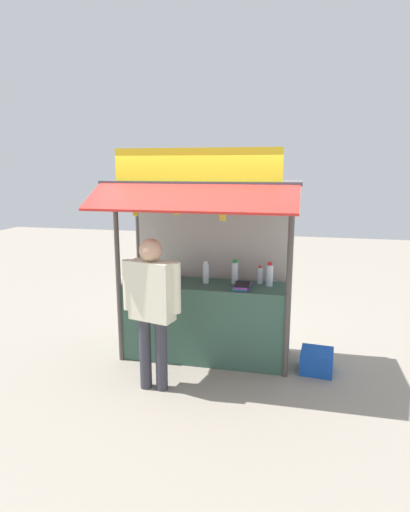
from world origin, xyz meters
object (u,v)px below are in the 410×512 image
object	(u,v)px
plastic_crate	(317,361)
banana_bunch_inner_right	(135,210)
magazine_stack_back_left	(163,280)
banana_bunch_leftmost	(177,208)
banana_bunch_rightmost	(223,214)
water_bottle_front_left	(260,275)
magazine_stack_center	(242,286)
water_bottle_right	(235,272)
water_bottle_rear_center	(270,275)
vendor_person	(152,301)
water_bottle_far_left	(206,273)
magazine_stack_back_right	(132,281)

from	to	relation	value
plastic_crate	banana_bunch_inner_right	bearing A→B (deg)	-171.75
magazine_stack_back_left	banana_bunch_leftmost	xyz separation A→B (m)	(0.30, -0.36, 0.93)
banana_bunch_rightmost	banana_bunch_inner_right	bearing A→B (deg)	179.86
water_bottle_front_left	magazine_stack_center	bearing A→B (deg)	-124.70
water_bottle_right	magazine_stack_back_left	size ratio (longest dim) A/B	1.19
water_bottle_front_left	magazine_stack_back_left	xyz separation A→B (m)	(-1.19, -0.20, -0.08)
water_bottle_rear_center	vendor_person	world-z (taller)	vendor_person
water_bottle_far_left	magazine_stack_back_right	distance (m)	0.92
water_bottle_right	water_bottle_rear_center	bearing A→B (deg)	-4.08
plastic_crate	banana_bunch_leftmost	bearing A→B (deg)	-169.17
plastic_crate	magazine_stack_center	bearing A→B (deg)	-178.88
water_bottle_far_left	water_bottle_front_left	bearing A→B (deg)	9.95
banana_bunch_inner_right	banana_bunch_leftmost	bearing A→B (deg)	-0.36
magazine_stack_center	banana_bunch_rightmost	xyz separation A→B (m)	(-0.19, -0.29, 0.88)
water_bottle_rear_center	magazine_stack_center	size ratio (longest dim) A/B	0.96
water_bottle_front_left	vendor_person	world-z (taller)	vendor_person
water_bottle_rear_center	magazine_stack_back_left	bearing A→B (deg)	-175.15
water_bottle_rear_center	banana_bunch_leftmost	bearing A→B (deg)	-155.12
banana_bunch_leftmost	banana_bunch_inner_right	world-z (taller)	same
water_bottle_right	water_bottle_far_left	bearing A→B (deg)	-170.49
water_bottle_rear_center	banana_bunch_inner_right	world-z (taller)	banana_bunch_inner_right
vendor_person	magazine_stack_back_right	bearing A→B (deg)	140.73
water_bottle_front_left	water_bottle_right	bearing A→B (deg)	-169.54
water_bottle_rear_center	water_bottle_right	xyz separation A→B (m)	(-0.43, 0.03, 0.00)
water_bottle_rear_center	water_bottle_right	bearing A→B (deg)	175.92
water_bottle_right	water_bottle_front_left	distance (m)	0.31
water_bottle_right	banana_bunch_inner_right	size ratio (longest dim) A/B	1.11
water_bottle_front_left	magazine_stack_back_right	size ratio (longest dim) A/B	0.78
magazine_stack_back_right	vendor_person	size ratio (longest dim) A/B	0.17
water_bottle_front_left	magazine_stack_back_left	size ratio (longest dim) A/B	0.91
water_bottle_rear_center	banana_bunch_inner_right	size ratio (longest dim) A/B	1.09
magazine_stack_center	vendor_person	size ratio (longest dim) A/B	0.18
banana_bunch_rightmost	water_bottle_rear_center	bearing A→B (deg)	43.49
water_bottle_rear_center	magazine_stack_back_left	world-z (taller)	water_bottle_rear_center
water_bottle_rear_center	magazine_stack_back_left	distance (m)	1.32
vendor_person	banana_bunch_leftmost	bearing A→B (deg)	87.12
vendor_person	water_bottle_rear_center	bearing A→B (deg)	53.39
magazine_stack_center	banana_bunch_rightmost	distance (m)	0.95
banana_bunch_inner_right	water_bottle_right	bearing A→B (deg)	24.77
water_bottle_far_left	plastic_crate	bearing A→B (deg)	-5.54
water_bottle_right	banana_bunch_inner_right	xyz separation A→B (m)	(-1.07, -0.50, 0.79)
water_bottle_front_left	plastic_crate	size ratio (longest dim) A/B	0.61
banana_bunch_inner_right	magazine_stack_back_right	bearing A→B (deg)	129.59
water_bottle_rear_center	water_bottle_front_left	distance (m)	0.15
magazine_stack_center	magazine_stack_back_right	xyz separation A→B (m)	(-1.35, -0.09, 0.01)
banana_bunch_leftmost	banana_bunch_inner_right	xyz separation A→B (m)	(-0.49, 0.00, -0.04)
water_bottle_right	magazine_stack_back_right	xyz separation A→B (m)	(-1.23, -0.30, -0.10)
magazine_stack_back_left	plastic_crate	world-z (taller)	magazine_stack_back_left
banana_bunch_leftmost	banana_bunch_rightmost	bearing A→B (deg)	0.06
water_bottle_far_left	magazine_stack_back_right	world-z (taller)	water_bottle_far_left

